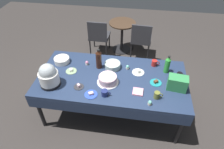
{
  "coord_description": "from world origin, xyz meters",
  "views": [
    {
      "loc": [
        0.32,
        -2.15,
        2.66
      ],
      "look_at": [
        0.0,
        0.0,
        0.8
      ],
      "focal_mm": 31.25,
      "sensor_mm": 36.0,
      "label": 1
    }
  ],
  "objects": [
    {
      "name": "soda_carton",
      "position": [
        0.91,
        -0.1,
        0.85
      ],
      "size": [
        0.28,
        0.19,
        0.2
      ],
      "primitive_type": "cube",
      "rotation": [
        0.0,
        0.0,
        -0.13
      ],
      "color": "#338C4C",
      "rests_on": "potluck_table"
    },
    {
      "name": "coffee_mug_red",
      "position": [
        0.62,
        0.38,
        0.8
      ],
      "size": [
        0.13,
        0.08,
        0.1
      ],
      "color": "#B2231E",
      "rests_on": "potluck_table"
    },
    {
      "name": "slow_cooker",
      "position": [
        -0.84,
        -0.28,
        0.91
      ],
      "size": [
        0.29,
        0.29,
        0.35
      ],
      "color": "black",
      "rests_on": "potluck_table"
    },
    {
      "name": "dessert_plate_sage",
      "position": [
        -0.64,
        0.04,
        0.76
      ],
      "size": [
        0.17,
        0.17,
        0.05
      ],
      "color": "#8CA87F",
      "rests_on": "potluck_table"
    },
    {
      "name": "frosted_layer_cake",
      "position": [
        -0.04,
        -0.12,
        0.81
      ],
      "size": [
        0.31,
        0.31,
        0.12
      ],
      "color": "silver",
      "rests_on": "potluck_table"
    },
    {
      "name": "coffee_mug_navy",
      "position": [
        -0.04,
        -0.38,
        0.79
      ],
      "size": [
        0.13,
        0.09,
        0.09
      ],
      "color": "navy",
      "rests_on": "potluck_table"
    },
    {
      "name": "ground",
      "position": [
        0.0,
        0.0,
        0.0
      ],
      "size": [
        9.0,
        9.0,
        0.0
      ],
      "primitive_type": "plane",
      "color": "#383330"
    },
    {
      "name": "cupcake_lemon",
      "position": [
        0.55,
        -0.45,
        0.78
      ],
      "size": [
        0.05,
        0.05,
        0.07
      ],
      "color": "beige",
      "rests_on": "potluck_table"
    },
    {
      "name": "round_cafe_table",
      "position": [
        -0.05,
        1.89,
        0.5
      ],
      "size": [
        0.6,
        0.6,
        0.72
      ],
      "color": "#473323",
      "rests_on": "ground"
    },
    {
      "name": "coffee_mug_black",
      "position": [
        0.98,
        0.12,
        0.8
      ],
      "size": [
        0.12,
        0.08,
        0.1
      ],
      "color": "black",
      "rests_on": "potluck_table"
    },
    {
      "name": "soda_bottle_cola",
      "position": [
        -0.24,
        0.2,
        0.91
      ],
      "size": [
        0.09,
        0.09,
        0.33
      ],
      "color": "#33190F",
      "rests_on": "potluck_table"
    },
    {
      "name": "coffee_mug_olive",
      "position": [
        0.64,
        -0.32,
        0.8
      ],
      "size": [
        0.12,
        0.08,
        0.1
      ],
      "color": "olive",
      "rests_on": "potluck_table"
    },
    {
      "name": "dessert_plate_white",
      "position": [
        0.38,
        0.16,
        0.76
      ],
      "size": [
        0.18,
        0.18,
        0.06
      ],
      "color": "white",
      "rests_on": "potluck_table"
    },
    {
      "name": "soda_bottle_lime_soda",
      "position": [
        0.8,
        0.25,
        0.88
      ],
      "size": [
        0.08,
        0.08,
        0.29
      ],
      "color": "green",
      "rests_on": "potluck_table"
    },
    {
      "name": "cupcake_cocoa",
      "position": [
        -0.44,
        0.24,
        0.78
      ],
      "size": [
        0.05,
        0.05,
        0.07
      ],
      "color": "beige",
      "rests_on": "potluck_table"
    },
    {
      "name": "dessert_plate_cobalt",
      "position": [
        -0.23,
        -0.4,
        0.76
      ],
      "size": [
        0.18,
        0.18,
        0.04
      ],
      "color": "#2D4CB2",
      "rests_on": "potluck_table"
    },
    {
      "name": "dessert_plate_charcoal",
      "position": [
        -0.43,
        -0.28,
        0.76
      ],
      "size": [
        0.14,
        0.14,
        0.05
      ],
      "color": "#2D2D33",
      "rests_on": "potluck_table"
    },
    {
      "name": "maroon_chair_left",
      "position": [
        -0.55,
        1.67,
        0.49
      ],
      "size": [
        0.45,
        0.45,
        0.85
      ],
      "color": "#333338",
      "rests_on": "ground"
    },
    {
      "name": "maroon_chair_right",
      "position": [
        0.4,
        1.67,
        0.49
      ],
      "size": [
        0.46,
        0.46,
        0.85
      ],
      "color": "#333338",
      "rests_on": "ground"
    },
    {
      "name": "ceramic_snack_bowl",
      "position": [
        -0.86,
        0.24,
        0.79
      ],
      "size": [
        0.24,
        0.24,
        0.08
      ],
      "primitive_type": "cylinder",
      "color": "silver",
      "rests_on": "potluck_table"
    },
    {
      "name": "glass_salad_bowl",
      "position": [
        -0.03,
        0.23,
        0.79
      ],
      "size": [
        0.24,
        0.24,
        0.09
      ],
      "primitive_type": "cylinder",
      "color": "#B2C6BC",
      "rests_on": "potluck_table"
    },
    {
      "name": "potluck_table",
      "position": [
        0.0,
        0.0,
        0.69
      ],
      "size": [
        2.2,
        1.1,
        0.75
      ],
      "color": "navy",
      "rests_on": "ground"
    },
    {
      "name": "paper_napkin_stack",
      "position": [
        0.39,
        -0.26,
        0.76
      ],
      "size": [
        0.15,
        0.15,
        0.02
      ],
      "primitive_type": "cube",
      "rotation": [
        0.0,
        0.0,
        -0.05
      ],
      "color": "pink",
      "rests_on": "potluck_table"
    },
    {
      "name": "cupcake_vanilla",
      "position": [
        0.21,
        0.23,
        0.78
      ],
      "size": [
        0.05,
        0.05,
        0.07
      ],
      "color": "beige",
      "rests_on": "potluck_table"
    },
    {
      "name": "dessert_plate_teal",
      "position": [
        0.64,
        -0.03,
        0.76
      ],
      "size": [
        0.17,
        0.17,
        0.04
      ],
      "color": "teal",
      "rests_on": "potluck_table"
    }
  ]
}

